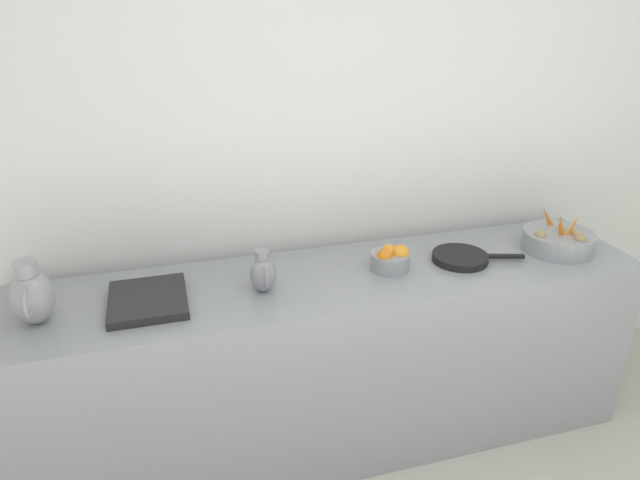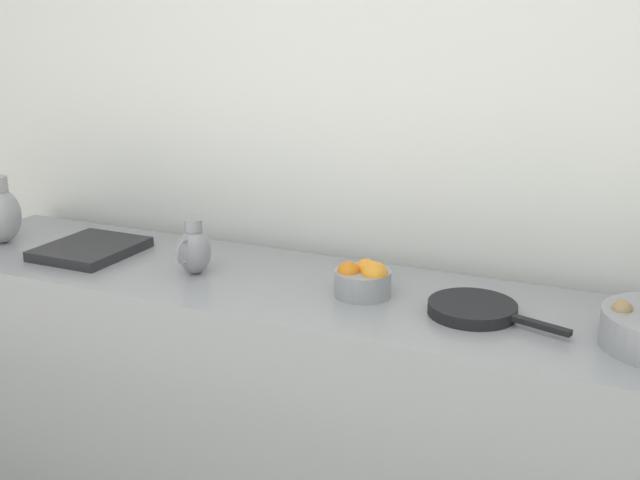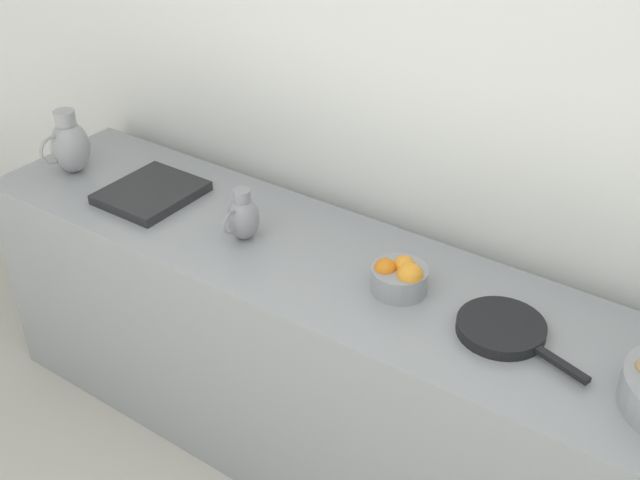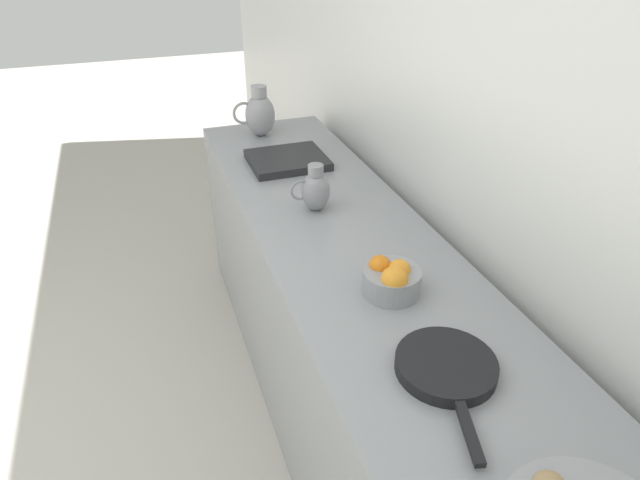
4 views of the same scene
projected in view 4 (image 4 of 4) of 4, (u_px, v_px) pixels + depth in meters
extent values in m
cube|color=white|center=(625.00, 100.00, 1.23)|extent=(0.10, 8.07, 3.00)
cube|color=gray|center=(355.00, 348.00, 2.07)|extent=(0.63, 2.78, 0.88)
cylinder|color=gray|center=(391.00, 281.00, 1.62)|extent=(0.17, 0.17, 0.08)
sphere|color=orange|center=(399.00, 271.00, 1.60)|extent=(0.07, 0.07, 0.07)
sphere|color=orange|center=(380.00, 266.00, 1.62)|extent=(0.07, 0.07, 0.07)
sphere|color=orange|center=(394.00, 280.00, 1.56)|extent=(0.08, 0.08, 0.08)
ellipsoid|color=#939399|center=(260.00, 115.00, 2.73)|extent=(0.15, 0.15, 0.21)
cylinder|color=#939399|center=(259.00, 91.00, 2.67)|extent=(0.08, 0.08, 0.06)
torus|color=#939399|center=(244.00, 113.00, 2.70)|extent=(0.11, 0.01, 0.11)
ellipsoid|color=gray|center=(316.00, 191.00, 2.05)|extent=(0.11, 0.11, 0.15)
cylinder|color=gray|center=(316.00, 170.00, 2.01)|extent=(0.06, 0.06, 0.04)
torus|color=gray|center=(301.00, 190.00, 2.03)|extent=(0.08, 0.01, 0.08)
cube|color=#232326|center=(287.00, 160.00, 2.46)|extent=(0.34, 0.30, 0.04)
cylinder|color=black|center=(446.00, 365.00, 1.35)|extent=(0.25, 0.25, 0.03)
cube|color=black|center=(469.00, 432.00, 1.17)|extent=(0.07, 0.17, 0.02)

